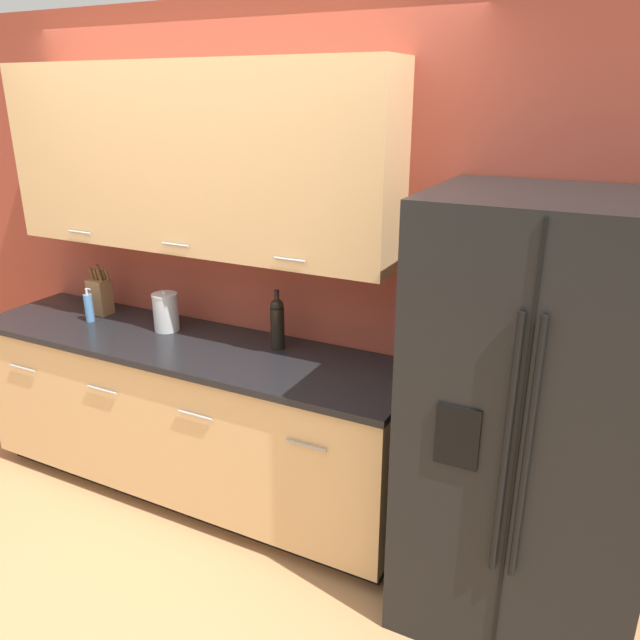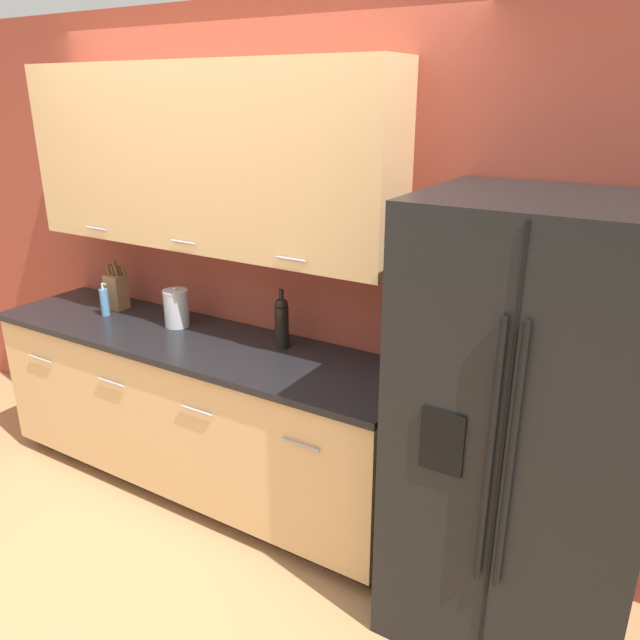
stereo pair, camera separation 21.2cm
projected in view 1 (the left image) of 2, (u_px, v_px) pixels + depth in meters
The scene contains 8 objects.
ground_plane at pixel (109, 594), 2.86m from camera, with size 14.00×14.00×0.00m, color #B27F51.
wall_back at pixel (225, 229), 3.31m from camera, with size 10.00×0.39×2.60m.
counter_unit at pixel (191, 417), 3.47m from camera, with size 2.53×0.64×0.93m.
refrigerator at pixel (532, 425), 2.49m from camera, with size 0.92×0.79×1.83m.
knife_block at pixel (100, 295), 3.67m from camera, with size 0.13×0.10×0.30m.
wine_bottle at pixel (277, 322), 3.16m from camera, with size 0.07×0.07×0.31m.
soap_dispenser at pixel (89, 307), 3.56m from camera, with size 0.05×0.05×0.20m.
steel_canister at pixel (166, 312), 3.42m from camera, with size 0.14×0.14×0.23m.
Camera 1 is at (1.89, -1.57, 2.16)m, focal length 35.00 mm.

